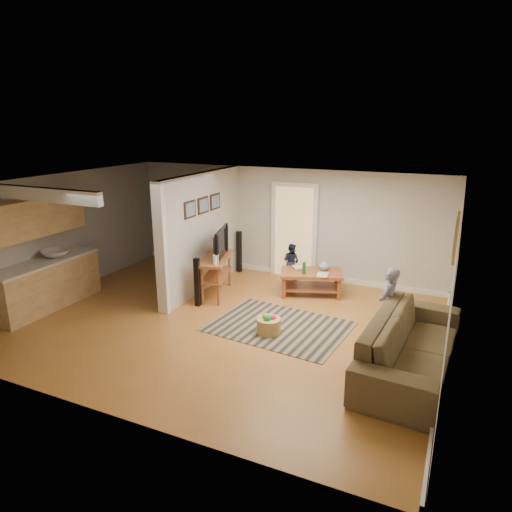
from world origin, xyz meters
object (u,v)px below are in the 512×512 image
at_px(sofa, 408,370).
at_px(tv_console, 217,261).
at_px(speaker_left, 197,282).
at_px(toddler, 291,279).
at_px(speaker_right, 239,252).
at_px(child, 384,340).
at_px(toy_basket, 269,325).
at_px(coffee_table, 312,276).

relative_size(sofa, tv_console, 2.01).
relative_size(sofa, speaker_left, 2.85).
height_order(tv_console, speaker_left, tv_console).
distance_m(speaker_left, toddler, 2.56).
bearing_deg(toddler, sofa, 148.72).
height_order(speaker_right, toddler, speaker_right).
distance_m(sofa, tv_console, 4.36).
bearing_deg(tv_console, child, -27.02).
xyz_separation_m(toy_basket, child, (1.87, 0.57, -0.15)).
relative_size(speaker_right, child, 0.79).
relative_size(speaker_left, speaker_right, 0.98).
distance_m(tv_console, toy_basket, 2.17).
bearing_deg(toddler, speaker_left, 77.56).
distance_m(sofa, coffee_table, 3.28).
bearing_deg(toddler, speaker_right, 14.39).
xyz_separation_m(sofa, toy_basket, (-2.35, 0.25, 0.15)).
xyz_separation_m(speaker_right, toy_basket, (1.95, -2.78, -0.35)).
relative_size(child, toddler, 1.49).
xyz_separation_m(tv_console, speaker_right, (-0.27, 1.56, -0.25)).
height_order(coffee_table, speaker_left, speaker_left).
height_order(tv_console, toddler, tv_console).
bearing_deg(tv_console, speaker_right, 83.10).
relative_size(coffee_table, child, 1.14).
xyz_separation_m(speaker_left, child, (3.62, 0.02, -0.49)).
xyz_separation_m(tv_console, child, (3.55, -0.66, -0.75)).
bearing_deg(sofa, child, 34.24).
height_order(speaker_left, child, speaker_left).
bearing_deg(coffee_table, speaker_left, -140.01).
bearing_deg(child, speaker_right, -107.95).
xyz_separation_m(tv_console, toddler, (1.07, 1.56, -0.75)).
height_order(coffee_table, tv_console, tv_console).
xyz_separation_m(coffee_table, toddler, (-0.72, 0.69, -0.39)).
bearing_deg(tv_console, speaker_left, -112.13).
xyz_separation_m(speaker_left, toddler, (1.13, 2.24, -0.49)).
height_order(sofa, speaker_right, speaker_right).
bearing_deg(toy_basket, tv_console, 144.06).
relative_size(tv_console, toddler, 1.64).
distance_m(speaker_right, child, 4.44).
distance_m(tv_console, child, 3.69).
height_order(tv_console, toy_basket, tv_console).
height_order(coffee_table, toddler, coffee_table).
relative_size(sofa, toddler, 3.30).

